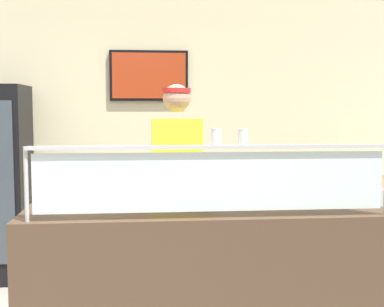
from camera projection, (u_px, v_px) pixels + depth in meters
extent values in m
cube|color=beige|center=(181.00, 131.00, 5.31)|extent=(6.67, 0.08, 2.70)
cube|color=black|center=(149.00, 76.00, 5.17)|extent=(0.78, 0.04, 0.50)
cube|color=#B23819|center=(149.00, 76.00, 5.15)|extent=(0.73, 0.01, 0.45)
cube|color=#4C3828|center=(205.00, 280.00, 3.32)|extent=(2.27, 0.77, 0.95)
cylinder|color=#B2B5BC|center=(26.00, 184.00, 2.85)|extent=(0.02, 0.02, 0.42)
cube|color=silver|center=(212.00, 182.00, 2.94)|extent=(2.01, 0.01, 0.34)
cube|color=#B2B5BC|center=(212.00, 147.00, 2.92)|extent=(2.07, 0.06, 0.02)
cylinder|color=#9EA0A8|center=(194.00, 204.00, 3.37)|extent=(0.43, 0.43, 0.01)
cylinder|color=tan|center=(194.00, 202.00, 3.36)|extent=(0.41, 0.41, 0.02)
cylinder|color=gold|center=(194.00, 200.00, 3.36)|extent=(0.35, 0.35, 0.01)
cube|color=#ADAFB7|center=(196.00, 199.00, 3.34)|extent=(0.08, 0.28, 0.01)
cylinder|color=white|center=(216.00, 138.00, 2.92)|extent=(0.06, 0.06, 0.08)
cylinder|color=white|center=(216.00, 140.00, 2.92)|extent=(0.05, 0.05, 0.05)
cylinder|color=silver|center=(216.00, 130.00, 2.92)|extent=(0.06, 0.06, 0.02)
cylinder|color=white|center=(243.00, 138.00, 2.94)|extent=(0.06, 0.06, 0.07)
cylinder|color=red|center=(243.00, 140.00, 2.94)|extent=(0.05, 0.05, 0.05)
cylinder|color=silver|center=(243.00, 130.00, 2.93)|extent=(0.05, 0.05, 0.02)
cylinder|color=#23232D|center=(163.00, 252.00, 3.98)|extent=(0.13, 0.13, 0.95)
cylinder|color=#23232D|center=(191.00, 251.00, 4.00)|extent=(0.13, 0.13, 0.95)
cube|color=#D8EA33|center=(177.00, 155.00, 3.92)|extent=(0.38, 0.21, 0.55)
sphere|color=tan|center=(177.00, 98.00, 3.88)|extent=(0.21, 0.21, 0.21)
cylinder|color=red|center=(177.00, 90.00, 3.88)|extent=(0.21, 0.21, 0.04)
cylinder|color=tan|center=(204.00, 171.00, 3.73)|extent=(0.08, 0.34, 0.08)
cylinder|color=blue|center=(6.00, 176.00, 4.57)|extent=(0.06, 0.06, 0.20)
cube|color=#B7BABF|center=(372.00, 227.00, 5.08)|extent=(0.70, 0.55, 0.83)
cube|color=tan|center=(374.00, 183.00, 5.04)|extent=(0.42, 0.42, 0.04)
cube|color=tan|center=(372.00, 179.00, 5.04)|extent=(0.43, 0.43, 0.04)
cube|color=tan|center=(374.00, 174.00, 5.03)|extent=(0.41, 0.41, 0.04)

